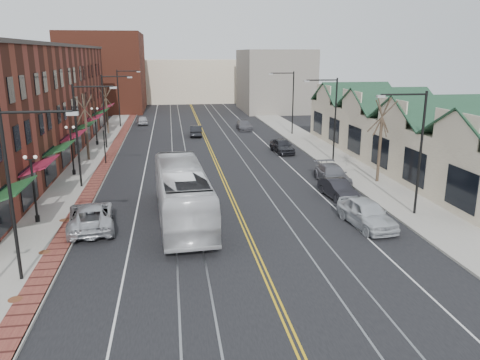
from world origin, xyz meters
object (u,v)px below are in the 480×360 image
object	(u,v)px
parked_car_a	(367,213)
parked_suv	(91,216)
transit_bus	(182,193)
parked_car_d	(282,146)
parked_car_b	(338,189)
parked_car_c	(332,174)

from	to	relation	value
parked_car_a	parked_suv	bearing A→B (deg)	166.49
parked_suv	transit_bus	bearing A→B (deg)	-179.61
transit_bus	parked_car_a	xyz separation A→B (m)	(11.21, -2.90, -0.90)
parked_car_d	parked_suv	bearing A→B (deg)	-134.07
transit_bus	parked_car_d	xyz separation A→B (m)	(11.21, 19.49, -1.00)
parked_car_a	parked_car_b	size ratio (longest dim) A/B	1.18
transit_bus	parked_car_d	distance (m)	22.50
parked_car_a	parked_car_b	xyz separation A→B (m)	(0.27, 5.91, -0.16)
parked_suv	parked_car_d	size ratio (longest dim) A/B	1.28
parked_suv	parked_car_b	xyz separation A→B (m)	(17.07, 3.78, -0.09)
parked_car_a	parked_car_b	bearing A→B (deg)	81.08
parked_suv	parked_car_d	distance (m)	26.32
parked_car_a	transit_bus	bearing A→B (deg)	159.18
parked_suv	parked_car_a	xyz separation A→B (m)	(16.80, -2.12, 0.06)
parked_car_a	parked_car_d	bearing A→B (deg)	83.69
parked_car_a	parked_car_c	bearing A→B (deg)	76.49
parked_suv	parked_car_c	xyz separation A→B (m)	(18.05, 7.75, -0.05)
parked_car_a	parked_car_c	xyz separation A→B (m)	(1.25, 9.88, -0.11)
parked_suv	parked_car_d	bearing A→B (deg)	-137.20
parked_car_d	parked_car_b	bearing A→B (deg)	-93.47
parked_suv	parked_car_a	distance (m)	16.93
transit_bus	parked_car_c	world-z (taller)	transit_bus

